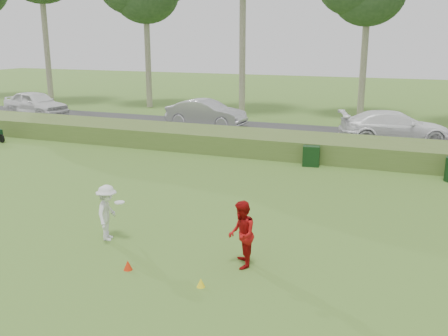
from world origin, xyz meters
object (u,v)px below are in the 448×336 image
at_px(player_white, 107,213).
at_px(cone_yellow, 201,283).
at_px(cone_orange, 128,265).
at_px(car_mid, 206,113).
at_px(car_right, 394,127).
at_px(car_left, 36,104).
at_px(player_red, 242,234).
at_px(utility_cabinet, 311,156).

relative_size(player_white, cone_yellow, 7.42).
bearing_deg(player_white, cone_yellow, -130.96).
xyz_separation_m(cone_orange, cone_yellow, (1.95, -0.15, -0.01)).
height_order(car_mid, car_right, car_right).
height_order(cone_yellow, car_right, car_right).
distance_m(cone_orange, car_mid, 19.32).
xyz_separation_m(player_white, car_right, (6.54, 16.00, 0.10)).
bearing_deg(car_right, car_mid, 68.84).
bearing_deg(cone_yellow, car_left, 138.37).
xyz_separation_m(player_white, car_mid, (-4.37, 16.99, 0.09)).
relative_size(player_red, utility_cabinet, 1.87).
distance_m(player_white, cone_yellow, 3.81).
xyz_separation_m(utility_cabinet, car_mid, (-7.89, 7.11, 0.43)).
distance_m(player_white, car_left, 23.46).
bearing_deg(utility_cabinet, cone_yellow, -98.22).
relative_size(utility_cabinet, car_mid, 0.18).
bearing_deg(car_left, player_white, -122.57).
relative_size(cone_orange, car_left, 0.05).
xyz_separation_m(cone_yellow, utility_cabinet, (0.10, 11.43, 0.33)).
height_order(car_left, car_mid, car_left).
height_order(player_white, car_left, car_left).
bearing_deg(utility_cabinet, cone_orange, -108.02).
bearing_deg(cone_yellow, utility_cabinet, 89.51).
distance_m(player_red, cone_orange, 2.79).
height_order(cone_orange, car_left, car_left).
xyz_separation_m(player_white, cone_yellow, (3.42, -1.55, -0.66)).
height_order(utility_cabinet, car_right, car_right).
distance_m(player_white, cone_orange, 2.13).
xyz_separation_m(player_white, player_red, (3.91, -0.25, 0.05)).
bearing_deg(car_left, car_right, -79.19).
relative_size(cone_orange, utility_cabinet, 0.27).
xyz_separation_m(cone_orange, car_mid, (-5.84, 18.40, 0.74)).
xyz_separation_m(cone_orange, utility_cabinet, (2.05, 11.28, 0.32)).
bearing_deg(cone_orange, cone_yellow, -4.32).
bearing_deg(cone_orange, car_right, 73.75).
distance_m(cone_orange, cone_yellow, 1.96).
bearing_deg(car_right, player_red, 154.80).
bearing_deg(utility_cabinet, player_white, -117.33).
bearing_deg(player_red, player_white, -115.08).
relative_size(cone_orange, car_mid, 0.05).
bearing_deg(cone_yellow, car_mid, 112.80).
bearing_deg(car_mid, car_left, 95.97).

